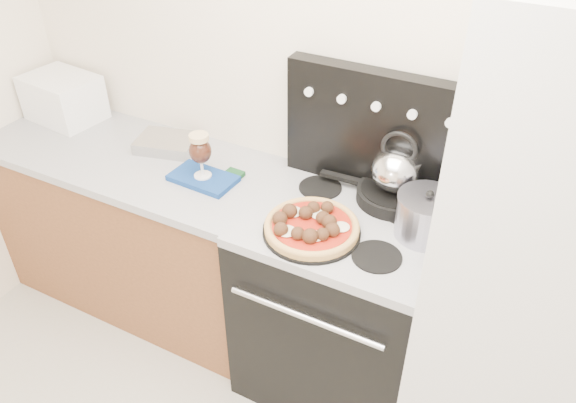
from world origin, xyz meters
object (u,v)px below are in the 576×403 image
Objects in this scene: stove_body at (340,307)px; pizza_pan at (312,232)px; fridge at (539,277)px; skillet at (393,195)px; pizza at (312,225)px; base_cabinet at (144,232)px; toaster_oven at (63,98)px; beer_glass at (201,155)px; tea_kettle at (397,166)px; oven_mitt at (203,178)px; stock_pot at (426,217)px.

pizza_pan reaches higher than stove_body.
skillet is (-0.59, 0.23, -0.00)m from fridge.
fridge reaches higher than pizza.
pizza_pan is at bearing -8.82° from base_cabinet.
toaster_oven is 0.97m from beer_glass.
beer_glass reaches higher than pizza_pan.
tea_kettle is at bearing 158.49° from fridge.
stove_body is 0.56m from skillet.
fridge is 6.71× the size of oven_mitt.
pizza_pan is 1.25× the size of skillet.
skillet is at bearing 59.77° from pizza.
pizza reaches higher than skillet.
beer_glass is 0.70× the size of skillet.
beer_glass reaches higher than pizza.
skillet is (1.22, 0.18, 0.52)m from base_cabinet.
pizza is 0.39m from skillet.
pizza is (-0.08, -0.13, 0.52)m from stove_body.
base_cabinet is at bearing 178.41° from fridge.
fridge is at bearing 1.78° from toaster_oven.
beer_glass reaches higher than skillet.
tea_kettle is (0.78, 0.21, 0.05)m from beer_glass.
oven_mitt is 0.82m from tea_kettle.
oven_mitt is 0.80× the size of pizza.
fridge is 5.33× the size of toaster_oven.
pizza_pan is (0.58, -0.13, -0.10)m from beer_glass.
toaster_oven is 1.91m from stock_pot.
base_cabinet is at bearing 178.70° from stove_body.
beer_glass is 0.58× the size of pizza.
base_cabinet is 7.07× the size of beer_glass.
skillet reaches higher than stove_body.
tea_kettle is at bearing 15.27° from oven_mitt.
fridge is 6.49× the size of skillet.
toaster_oven reaches higher than oven_mitt.
oven_mitt is 0.59m from pizza_pan.
toaster_oven reaches higher than stove_body.
beer_glass is at bearing -4.00° from base_cabinet.
stock_pot is (1.39, 0.03, 0.57)m from base_cabinet.
oven_mitt is at bearing -164.73° from skillet.
pizza_pan is at bearing 0.00° from pizza.
beer_glass is 0.81m from tea_kettle.
toaster_oven is at bearing -178.36° from skillet.
toaster_oven is (-1.62, 0.16, 0.57)m from stove_body.
stove_body is 2.50× the size of pizza.
toaster_oven reaches higher than base_cabinet.
toaster_oven is 1.56m from pizza_pan.
stove_body reaches higher than base_cabinet.
toaster_oven is (-0.51, 0.13, 0.58)m from base_cabinet.
skillet is at bearing 59.77° from pizza_pan.
stock_pot reaches higher than pizza_pan.
toaster_oven is 1.01× the size of pizza.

